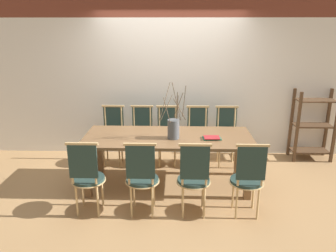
{
  "coord_description": "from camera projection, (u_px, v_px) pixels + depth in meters",
  "views": [
    {
      "loc": [
        0.12,
        -4.35,
        2.25
      ],
      "look_at": [
        0.0,
        0.0,
        0.9
      ],
      "focal_mm": 35.0,
      "sensor_mm": 36.0,
      "label": 1
    }
  ],
  "objects": [
    {
      "name": "chair_far_leftend",
      "position": [
        113.0,
        134.0,
        5.45
      ],
      "size": [
        0.42,
        0.42,
        0.98
      ],
      "rotation": [
        0.0,
        0.0,
        3.14
      ],
      "color": "#233833",
      "rests_on": "ground_plane"
    },
    {
      "name": "chair_far_rightend",
      "position": [
        227.0,
        135.0,
        5.4
      ],
      "size": [
        0.42,
        0.42,
        0.98
      ],
      "rotation": [
        0.0,
        0.0,
        3.14
      ],
      "color": "#233833",
      "rests_on": "ground_plane"
    },
    {
      "name": "book_stack",
      "position": [
        212.0,
        138.0,
        4.49
      ],
      "size": [
        0.26,
        0.18,
        0.03
      ],
      "color": "#1E6B4C",
      "rests_on": "dining_table"
    },
    {
      "name": "chair_far_left",
      "position": [
        142.0,
        134.0,
        5.44
      ],
      "size": [
        0.42,
        0.42,
        0.98
      ],
      "rotation": [
        0.0,
        0.0,
        3.14
      ],
      "color": "#233833",
      "rests_on": "ground_plane"
    },
    {
      "name": "dining_table",
      "position": [
        168.0,
        143.0,
        4.63
      ],
      "size": [
        2.37,
        0.97,
        0.75
      ],
      "color": "brown",
      "rests_on": "ground_plane"
    },
    {
      "name": "chair_far_center",
      "position": [
        167.0,
        134.0,
        5.43
      ],
      "size": [
        0.42,
        0.42,
        0.98
      ],
      "rotation": [
        0.0,
        0.0,
        3.14
      ],
      "color": "#233833",
      "rests_on": "ground_plane"
    },
    {
      "name": "vase_centerpiece",
      "position": [
        174.0,
        128.0,
        4.48
      ],
      "size": [
        0.37,
        0.37,
        0.8
      ],
      "color": "#4C5156",
      "rests_on": "dining_table"
    },
    {
      "name": "chair_near_right",
      "position": [
        248.0,
        177.0,
        3.89
      ],
      "size": [
        0.42,
        0.42,
        0.98
      ],
      "color": "#233833",
      "rests_on": "ground_plane"
    },
    {
      "name": "chair_near_center",
      "position": [
        194.0,
        177.0,
        3.91
      ],
      "size": [
        0.42,
        0.42,
        0.98
      ],
      "color": "#233833",
      "rests_on": "ground_plane"
    },
    {
      "name": "chair_near_left",
      "position": [
        142.0,
        176.0,
        3.92
      ],
      "size": [
        0.42,
        0.42,
        0.98
      ],
      "color": "#233833",
      "rests_on": "ground_plane"
    },
    {
      "name": "chair_far_right",
      "position": [
        198.0,
        134.0,
        5.42
      ],
      "size": [
        0.42,
        0.42,
        0.98
      ],
      "rotation": [
        0.0,
        0.0,
        3.14
      ],
      "color": "#233833",
      "rests_on": "ground_plane"
    },
    {
      "name": "shelving_rack",
      "position": [
        313.0,
        126.0,
        5.6
      ],
      "size": [
        0.67,
        0.36,
        1.22
      ],
      "color": "#513823",
      "rests_on": "ground_plane"
    },
    {
      "name": "chair_near_leftend",
      "position": [
        87.0,
        175.0,
        3.94
      ],
      "size": [
        0.42,
        0.42,
        0.98
      ],
      "color": "#233833",
      "rests_on": "ground_plane"
    },
    {
      "name": "wall_rear",
      "position": [
        170.0,
        65.0,
        5.61
      ],
      "size": [
        12.0,
        0.06,
        3.2
      ],
      "color": "white",
      "rests_on": "ground_plane"
    },
    {
      "name": "ground_plane",
      "position": [
        168.0,
        184.0,
        4.82
      ],
      "size": [
        16.0,
        16.0,
        0.0
      ],
      "primitive_type": "plane",
      "color": "#A87F51"
    }
  ]
}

